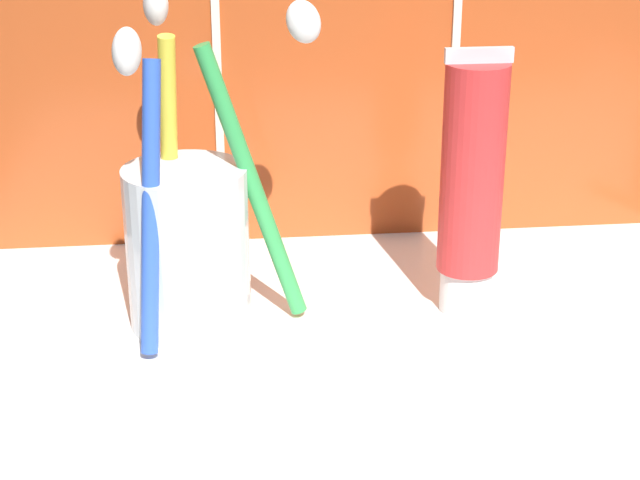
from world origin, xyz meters
The scene contains 3 objects.
sink_counter centered at (0.00, 0.00, 1.00)cm, with size 58.70×37.04×2.00cm, color white.
toothbrush_cup centered at (-15.16, 6.53, 7.10)cm, with size 10.67×10.02×17.86cm.
toothpaste_tube centered at (-0.36, 6.55, 9.34)cm, with size 3.56×3.39×14.78cm.
Camera 1 is at (-13.79, -46.11, 28.60)cm, focal length 60.00 mm.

